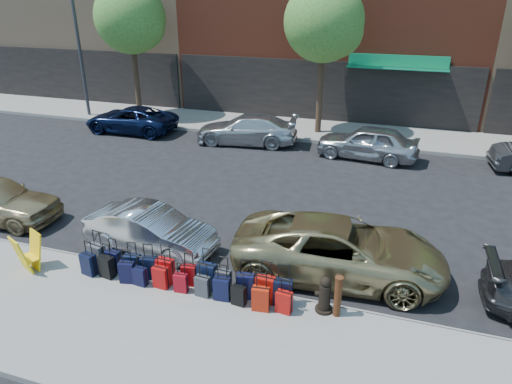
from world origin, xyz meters
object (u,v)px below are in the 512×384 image
(display_rack, at_px, (28,253))
(car_far_2, at_px, (367,142))
(car_near_2, at_px, (339,249))
(tree_center, at_px, (327,24))
(car_near_1, at_px, (150,230))
(fire_hydrant, at_px, (325,296))
(car_far_1, at_px, (247,129))
(car_far_0, at_px, (131,119))
(streetlight, at_px, (80,34))
(tree_left, at_px, (133,20))
(bollard, at_px, (338,296))
(suitcase_front_5, at_px, (189,275))

(display_rack, distance_m, car_far_2, 14.11)
(car_near_2, bearing_deg, tree_center, 8.24)
(tree_center, distance_m, car_near_2, 13.59)
(display_rack, bearing_deg, car_near_1, 65.38)
(display_rack, height_order, car_near_1, car_near_1)
(car_near_1, bearing_deg, car_near_2, -81.20)
(fire_hydrant, height_order, car_far_1, car_far_1)
(fire_hydrant, relative_size, car_far_1, 0.18)
(fire_hydrant, xyz_separation_m, car_near_1, (-5.25, 1.40, 0.07))
(tree_center, height_order, car_far_1, tree_center)
(car_far_0, bearing_deg, car_far_1, 89.72)
(streetlight, xyz_separation_m, fire_hydrant, (16.23, -13.54, -4.10))
(tree_left, xyz_separation_m, car_near_1, (8.04, -12.84, -4.78))
(car_near_1, distance_m, car_far_1, 10.28)
(car_far_0, height_order, car_far_1, car_far_1)
(fire_hydrant, relative_size, display_rack, 0.89)
(fire_hydrant, xyz_separation_m, car_far_2, (-0.17, 11.27, 0.18))
(tree_left, relative_size, car_near_2, 1.34)
(car_far_0, distance_m, car_far_1, 6.42)
(car_far_2, bearing_deg, display_rack, -25.55)
(streetlight, relative_size, car_near_2, 1.47)
(bollard, height_order, car_far_1, car_far_1)
(display_rack, bearing_deg, tree_left, 134.06)
(suitcase_front_5, height_order, car_far_2, car_far_2)
(car_near_1, bearing_deg, car_far_0, 39.27)
(car_near_1, distance_m, car_near_2, 5.31)
(car_near_2, height_order, car_far_2, car_near_2)
(tree_center, xyz_separation_m, car_far_2, (2.62, -2.97, -4.67))
(streetlight, xyz_separation_m, suitcase_front_5, (12.87, -13.58, -4.24))
(car_far_2, bearing_deg, car_near_1, -21.02)
(tree_left, relative_size, car_near_1, 1.90)
(suitcase_front_5, height_order, car_far_0, car_far_0)
(display_rack, xyz_separation_m, car_far_1, (1.66, 12.38, 0.06))
(car_far_0, bearing_deg, display_rack, 20.57)
(bollard, distance_m, car_far_0, 17.24)
(display_rack, height_order, car_far_2, car_far_2)
(tree_left, distance_m, tree_center, 10.50)
(tree_center, bearing_deg, car_far_2, -48.55)
(suitcase_front_5, bearing_deg, car_far_0, 118.07)
(display_rack, relative_size, car_far_1, 0.21)
(bollard, distance_m, display_rack, 7.93)
(car_near_1, bearing_deg, suitcase_front_5, -122.76)
(streetlight, bearing_deg, car_far_0, -26.19)
(streetlight, height_order, car_far_2, streetlight)
(car_near_2, relative_size, car_far_2, 1.24)
(tree_center, height_order, car_near_1, tree_center)
(streetlight, relative_size, car_far_2, 1.83)
(bollard, bearing_deg, fire_hydrant, 166.89)
(fire_hydrant, bearing_deg, car_near_1, 158.56)
(display_rack, distance_m, car_near_1, 3.16)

